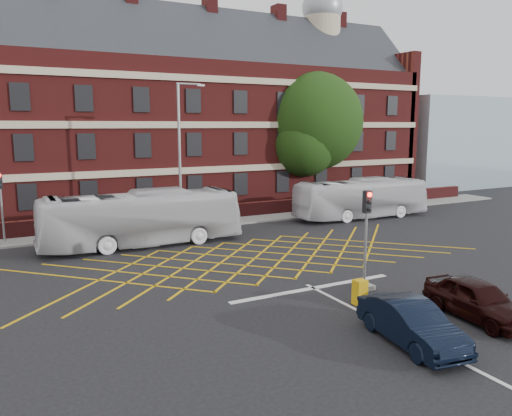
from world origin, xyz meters
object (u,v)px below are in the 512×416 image
traffic_light_far (3,215)px  deciduous_tree (313,128)px  car_navy (411,323)px  street_lamp (181,182)px  bus_right (361,198)px  utility_cabinet (360,292)px  car_maroon (478,299)px  traffic_light_near (365,249)px  bus_left (142,218)px

traffic_light_far → deciduous_tree: bearing=11.6°
traffic_light_far → car_navy: bearing=-62.0°
deciduous_tree → street_lamp: 16.82m
bus_right → utility_cabinet: (-12.09, -14.61, -1.00)m
car_navy → traffic_light_far: (-11.25, 21.15, 1.06)m
car_maroon → traffic_light_far: bearing=131.2°
street_lamp → traffic_light_near: bearing=-77.6°
bus_left → utility_cabinet: (4.94, -13.63, -1.12)m
car_maroon → car_navy: bearing=-167.7°
deciduous_tree → car_navy: bearing=-118.0°
bus_right → traffic_light_near: traffic_light_near is taller
bus_right → car_maroon: bearing=155.5°
car_maroon → deciduous_tree: (10.28, 25.88, 5.96)m
bus_left → traffic_light_far: traffic_light_far is taller
bus_left → traffic_light_near: bearing=-152.0°
car_navy → traffic_light_near: traffic_light_near is taller
traffic_light_far → utility_cabinet: traffic_light_far is taller
car_maroon → bus_left: bearing=120.3°
bus_right → traffic_light_far: size_ratio=2.52×
car_navy → utility_cabinet: size_ratio=4.26×
traffic_light_near → traffic_light_far: 21.07m
bus_right → traffic_light_near: size_ratio=2.52×
car_navy → street_lamp: street_lamp is taller
bus_left → utility_cabinet: 14.54m
deciduous_tree → traffic_light_far: deciduous_tree is taller
car_maroon → traffic_light_near: traffic_light_near is taller
bus_right → car_navy: size_ratio=2.53×
deciduous_tree → traffic_light_far: bearing=-168.4°
bus_left → traffic_light_near: traffic_light_near is taller
street_lamp → bus_left: bearing=-147.0°
bus_right → traffic_light_near: (-10.70, -13.22, 0.27)m
car_navy → traffic_light_near: 5.55m
bus_left → deciduous_tree: deciduous_tree is taller
traffic_light_near → car_navy: bearing=-114.3°
bus_left → bus_right: (17.03, 0.98, -0.12)m
car_maroon → utility_cabinet: size_ratio=4.30×
street_lamp → utility_cabinet: (1.77, -15.69, -2.85)m
bus_left → deciduous_tree: bearing=-62.6°
traffic_light_near → traffic_light_far: (-13.49, 16.19, 0.00)m
bus_left → traffic_light_near: 13.78m
car_navy → traffic_light_far: bearing=125.9°
traffic_light_near → car_maroon: bearing=-72.0°
street_lamp → utility_cabinet: bearing=-83.6°
car_navy → car_maroon: (3.71, 0.45, 0.03)m
bus_right → deciduous_tree: deciduous_tree is taller
traffic_light_far → utility_cabinet: 21.38m
bus_left → car_maroon: bearing=-154.4°
deciduous_tree → street_lamp: size_ratio=1.22×
car_maroon → street_lamp: street_lamp is taller
car_navy → traffic_light_near: bearing=73.6°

